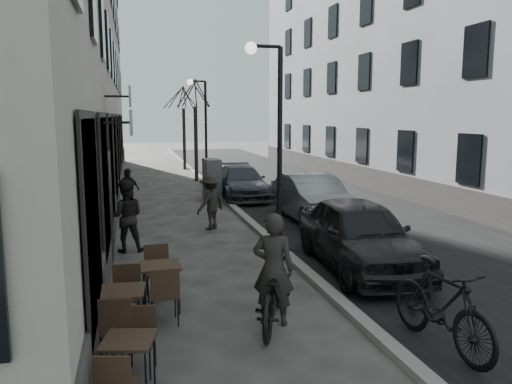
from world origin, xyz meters
name	(u,v)px	position (x,y,z in m)	size (l,w,h in m)	color
ground	(411,384)	(0.00, 0.00, 0.00)	(120.00, 120.00, 0.00)	#3B3835
road	(297,192)	(3.85, 16.00, 0.00)	(7.30, 60.00, 0.00)	black
kerb	(218,193)	(0.20, 16.00, 0.06)	(0.25, 60.00, 0.12)	gray
building_right	(410,17)	(9.50, 16.50, 8.00)	(4.00, 35.00, 16.00)	slate
streetlamp_near	(273,127)	(-0.17, 6.00, 3.16)	(0.90, 0.28, 5.09)	black
streetlamp_far	(202,122)	(-0.17, 18.00, 3.16)	(0.90, 0.28, 5.09)	black
tree_near	(195,92)	(-0.10, 21.00, 4.66)	(2.40, 2.40, 5.70)	black
tree_far	(183,96)	(-0.10, 27.00, 4.66)	(2.40, 2.40, 5.70)	black
bistro_set_a	(129,361)	(-3.53, 0.60, 0.45)	(0.75, 1.55, 0.88)	#322316
bistro_set_b	(122,310)	(-3.64, 2.15, 0.51)	(0.74, 1.71, 0.99)	#322316
bistro_set_c	(161,282)	(-2.99, 3.31, 0.51)	(0.71, 1.69, 0.99)	#322316
utility_cabinet	(212,179)	(-0.22, 14.94, 0.83)	(0.61, 1.11, 1.67)	#5A5A5C
bicycle	(273,290)	(-1.22, 2.26, 0.58)	(0.76, 2.19, 1.15)	black
cyclist_rider	(273,269)	(-1.22, 2.26, 0.94)	(0.69, 0.45, 1.88)	#2A2725
pedestrian_near	(126,216)	(-3.60, 7.48, 0.91)	(0.88, 0.69, 1.82)	black
pedestrian_mid	(211,202)	(-1.14, 9.45, 0.84)	(1.08, 0.62, 1.67)	black
pedestrian_far	(128,190)	(-3.60, 12.87, 0.79)	(0.93, 0.39, 1.58)	black
car_near	(359,234)	(1.51, 4.73, 0.79)	(1.87, 4.66, 1.59)	black
car_mid	(313,198)	(2.30, 9.85, 0.76)	(1.60, 4.59, 1.51)	gray
car_far	(241,182)	(1.00, 14.96, 0.67)	(1.88, 4.62, 1.34)	#34353D
moped	(441,306)	(0.94, 0.80, 0.66)	(0.62, 2.19, 1.32)	black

